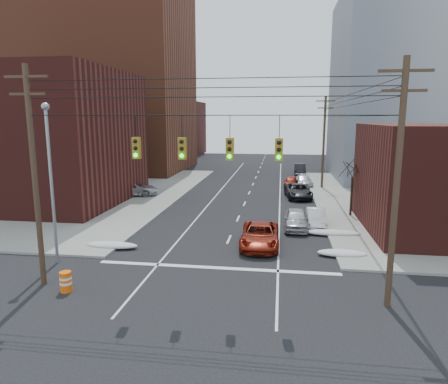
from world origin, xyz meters
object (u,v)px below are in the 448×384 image
(parked_car_f, at_px, (300,169))
(lot_car_a, at_px, (98,191))
(red_pickup, at_px, (260,235))
(parked_car_d, at_px, (304,181))
(parked_car_e, at_px, (291,181))
(lot_car_c, at_px, (66,190))
(lot_car_b, at_px, (134,189))
(parked_car_a, at_px, (296,219))
(parked_car_b, at_px, (316,217))
(parked_car_c, at_px, (298,191))
(lot_car_d, at_px, (101,188))
(construction_barrel, at_px, (66,281))

(parked_car_f, distance_m, lot_car_a, 31.37)
(red_pickup, bearing_deg, parked_car_d, 79.42)
(red_pickup, bearing_deg, parked_car_e, 82.99)
(lot_car_c, bearing_deg, lot_car_b, -89.99)
(parked_car_f, relative_size, lot_car_c, 0.94)
(lot_car_a, bearing_deg, red_pickup, -126.87)
(parked_car_a, bearing_deg, lot_car_a, 158.22)
(red_pickup, xyz_separation_m, lot_car_a, (-17.72, 13.12, 0.13))
(parked_car_b, bearing_deg, parked_car_e, 95.36)
(lot_car_a, height_order, lot_car_b, lot_car_a)
(parked_car_c, xyz_separation_m, lot_car_d, (-21.81, -1.20, 0.03))
(parked_car_e, distance_m, lot_car_d, 22.79)
(lot_car_a, bearing_deg, parked_car_c, -79.96)
(red_pickup, xyz_separation_m, lot_car_b, (-14.48, 15.12, 0.11))
(red_pickup, distance_m, lot_car_c, 24.97)
(red_pickup, relative_size, lot_car_b, 1.06)
(parked_car_d, height_order, lot_car_a, lot_car_a)
(lot_car_d, bearing_deg, parked_car_a, -127.04)
(lot_car_b, bearing_deg, lot_car_d, 71.56)
(lot_car_c, xyz_separation_m, lot_car_d, (2.63, 2.66, -0.10))
(parked_car_a, relative_size, lot_car_d, 1.21)
(parked_car_d, bearing_deg, lot_car_b, -158.00)
(parked_car_c, bearing_deg, parked_car_d, 76.13)
(red_pickup, xyz_separation_m, parked_car_c, (3.18, 16.96, -0.00))
(lot_car_c, distance_m, lot_car_d, 3.74)
(parked_car_d, relative_size, parked_car_e, 1.25)
(construction_barrel, bearing_deg, parked_car_f, 73.24)
(lot_car_b, bearing_deg, parked_car_a, -131.26)
(parked_car_d, height_order, parked_car_f, parked_car_f)
(parked_car_e, xyz_separation_m, lot_car_c, (-23.81, -11.05, 0.24))
(construction_barrel, bearing_deg, parked_car_c, 64.20)
(parked_car_c, bearing_deg, lot_car_d, 176.60)
(parked_car_e, relative_size, parked_car_f, 0.79)
(parked_car_c, xyz_separation_m, parked_car_e, (-0.62, 7.19, -0.11))
(red_pickup, relative_size, parked_car_d, 1.17)
(parked_car_e, bearing_deg, lot_car_a, -145.81)
(parked_car_d, relative_size, lot_car_c, 0.93)
(parked_car_a, height_order, lot_car_d, parked_car_a)
(parked_car_b, bearing_deg, lot_car_b, 153.86)
(lot_car_a, distance_m, construction_barrel, 23.26)
(parked_car_d, bearing_deg, parked_car_b, -94.85)
(parked_car_b, distance_m, lot_car_c, 26.44)
(parked_car_c, relative_size, parked_car_d, 1.16)
(lot_car_b, distance_m, construction_barrel, 24.22)
(parked_car_f, bearing_deg, parked_car_e, -97.15)
(red_pickup, distance_m, lot_car_a, 22.05)
(lot_car_d, bearing_deg, lot_car_a, -170.27)
(lot_car_c, height_order, lot_car_d, lot_car_c)
(parked_car_b, xyz_separation_m, lot_car_c, (-25.41, 7.28, 0.21))
(lot_car_a, distance_m, lot_car_b, 3.80)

